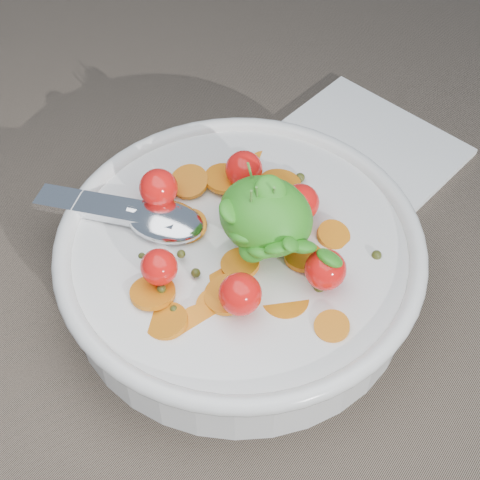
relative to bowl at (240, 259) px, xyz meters
The scene contains 3 objects.
ground 0.04m from the bowl, 65.74° to the left, with size 6.00×6.00×0.00m, color #746453.
bowl is the anchor object (origin of this frame).
napkin 0.19m from the bowl, 88.56° to the left, with size 0.16×0.14×0.01m, color white.
Camera 1 is at (0.19, -0.30, 0.47)m, focal length 55.00 mm.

